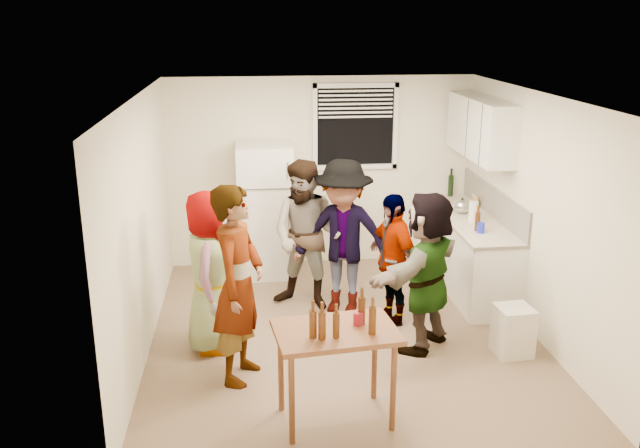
{
  "coord_description": "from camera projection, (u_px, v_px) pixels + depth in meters",
  "views": [
    {
      "loc": [
        -0.94,
        -6.46,
        3.23
      ],
      "look_at": [
        -0.22,
        0.25,
        1.15
      ],
      "focal_mm": 38.0,
      "sensor_mm": 36.0,
      "label": 1
    }
  ],
  "objects": [
    {
      "name": "picture_frame",
      "position": [
        476.0,
        201.0,
        8.62
      ],
      "size": [
        0.02,
        0.17,
        0.14
      ],
      "primitive_type": "cube",
      "color": "#F7C45B",
      "rests_on": "countertop"
    },
    {
      "name": "upper_cabinets",
      "position": [
        481.0,
        128.0,
        8.08
      ],
      "size": [
        0.34,
        1.6,
        0.7
      ],
      "primitive_type": "cube",
      "color": "white",
      "rests_on": "room"
    },
    {
      "name": "paper_towel",
      "position": [
        473.0,
        221.0,
        8.03
      ],
      "size": [
        0.11,
        0.11,
        0.23
      ],
      "primitive_type": "cylinder",
      "color": "white",
      "rests_on": "countertop"
    },
    {
      "name": "window",
      "position": [
        355.0,
        127.0,
        8.79
      ],
      "size": [
        1.12,
        0.1,
        1.06
      ],
      "primitive_type": null,
      "color": "white",
      "rests_on": "room"
    },
    {
      "name": "serving_table",
      "position": [
        335.0,
        419.0,
        5.66
      ],
      "size": [
        1.05,
        0.76,
        0.83
      ],
      "primitive_type": null,
      "rotation": [
        0.0,
        0.0,
        0.12
      ],
      "color": "brown",
      "rests_on": "ground"
    },
    {
      "name": "guest_black",
      "position": [
        390.0,
        321.0,
        7.47
      ],
      "size": [
        1.66,
        1.28,
        0.36
      ],
      "primitive_type": "imported",
      "rotation": [
        0.0,
        0.0,
        -1.24
      ],
      "color": "black",
      "rests_on": "ground"
    },
    {
      "name": "blue_cup",
      "position": [
        480.0,
        233.0,
        7.59
      ],
      "size": [
        0.09,
        0.09,
        0.12
      ],
      "primitive_type": "cylinder",
      "color": "#1B25D4",
      "rests_on": "countertop"
    },
    {
      "name": "guest_orange",
      "position": [
        423.0,
        346.0,
        6.92
      ],
      "size": [
        2.22,
        2.21,
        0.48
      ],
      "primitive_type": "imported",
      "rotation": [
        0.0,
        0.0,
        3.98
      ],
      "color": "#D69047",
      "rests_on": "ground"
    },
    {
      "name": "countertop",
      "position": [
        470.0,
        218.0,
        8.19
      ],
      "size": [
        0.64,
        2.22,
        0.04
      ],
      "primitive_type": "cube",
      "color": "beige",
      "rests_on": "counter_lower"
    },
    {
      "name": "refrigerator",
      "position": [
        265.0,
        210.0,
        8.65
      ],
      "size": [
        0.7,
        0.7,
        1.7
      ],
      "primitive_type": "cube",
      "color": "white",
      "rests_on": "ground"
    },
    {
      "name": "beer_bottle_counter",
      "position": [
        477.0,
        231.0,
        7.65
      ],
      "size": [
        0.06,
        0.06,
        0.22
      ],
      "primitive_type": "cylinder",
      "color": "#47230C",
      "rests_on": "countertop"
    },
    {
      "name": "guest_back_right",
      "position": [
        342.0,
        310.0,
        7.75
      ],
      "size": [
        1.73,
        2.06,
        0.65
      ],
      "primitive_type": "imported",
      "rotation": [
        0.0,
        0.0,
        -0.4
      ],
      "color": "#44444A",
      "rests_on": "ground"
    },
    {
      "name": "guest_back_left",
      "position": [
        307.0,
        306.0,
        7.87
      ],
      "size": [
        1.51,
        1.91,
        0.65
      ],
      "primitive_type": "imported",
      "rotation": [
        0.0,
        0.0,
        -0.46
      ],
      "color": "brown",
      "rests_on": "ground"
    },
    {
      "name": "red_cup",
      "position": [
        358.0,
        324.0,
        5.51
      ],
      "size": [
        0.08,
        0.08,
        0.11
      ],
      "primitive_type": "cylinder",
      "color": "maroon",
      "rests_on": "serving_table"
    },
    {
      "name": "counter_lower",
      "position": [
        467.0,
        253.0,
        8.33
      ],
      "size": [
        0.6,
        2.2,
        0.86
      ],
      "primitive_type": "cube",
      "color": "white",
      "rests_on": "ground"
    },
    {
      "name": "trash_bin",
      "position": [
        513.0,
        330.0,
        6.69
      ],
      "size": [
        0.37,
        0.37,
        0.5
      ],
      "primitive_type": "cube",
      "rotation": [
        0.0,
        0.0,
        0.09
      ],
      "color": "silver",
      "rests_on": "ground"
    },
    {
      "name": "guest_grey",
      "position": [
        215.0,
        347.0,
        6.9
      ],
      "size": [
        1.74,
        1.01,
        0.52
      ],
      "primitive_type": "imported",
      "rotation": [
        0.0,
        0.0,
        1.44
      ],
      "color": "#989898",
      "rests_on": "ground"
    },
    {
      "name": "kettle",
      "position": [
        461.0,
        213.0,
        8.35
      ],
      "size": [
        0.27,
        0.24,
        0.2
      ],
      "primitive_type": null,
      "rotation": [
        0.0,
        0.0,
        -0.17
      ],
      "color": "silver",
      "rests_on": "countertop"
    },
    {
      "name": "backsplash",
      "position": [
        494.0,
        202.0,
        8.16
      ],
      "size": [
        0.03,
        2.2,
        0.36
      ],
      "primitive_type": "cube",
      "color": "#BAB3AA",
      "rests_on": "countertop"
    },
    {
      "name": "wine_bottle",
      "position": [
        450.0,
        196.0,
        9.14
      ],
      "size": [
        0.07,
        0.07,
        0.28
      ],
      "primitive_type": "cylinder",
      "color": "black",
      "rests_on": "countertop"
    },
    {
      "name": "room",
      "position": [
        343.0,
        333.0,
        7.19
      ],
      "size": [
        4.0,
        4.5,
        2.5
      ],
      "primitive_type": null,
      "color": "white",
      "rests_on": "ground"
    },
    {
      "name": "guest_stripe",
      "position": [
        242.0,
        376.0,
        6.34
      ],
      "size": [
        1.96,
        1.25,
        0.44
      ],
      "primitive_type": "imported",
      "rotation": [
        0.0,
        0.0,
        1.23
      ],
      "color": "#141933",
      "rests_on": "ground"
    },
    {
      "name": "beer_bottle_table",
      "position": [
        336.0,
        337.0,
        5.29
      ],
      "size": [
        0.05,
        0.05,
        0.21
      ],
      "primitive_type": "cylinder",
      "color": "#47230C",
      "rests_on": "serving_table"
    }
  ]
}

